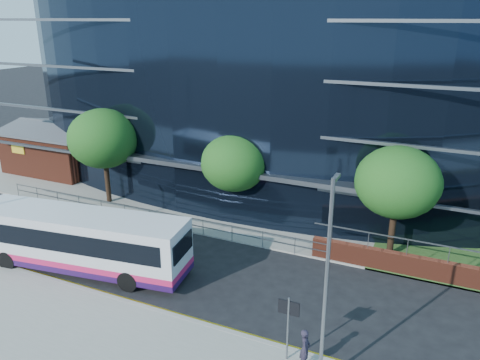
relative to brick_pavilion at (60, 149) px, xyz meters
The scene contains 15 objects.
ground 25.88m from the brick_pavilion, 31.53° to the right, with size 200.00×200.00×0.00m, color black.
kerb 26.41m from the brick_pavilion, 33.38° to the right, with size 80.00×0.25×0.16m, color gray.
yellow_line_outer 26.31m from the brick_pavilion, 33.02° to the right, with size 80.00×0.08×0.01m, color gold.
yellow_line_inner 26.23m from the brick_pavilion, 32.74° to the right, with size 80.00×0.08×0.01m, color gold.
far_forecourt 16.30m from the brick_pavilion, ahead, with size 50.00×8.00×0.10m, color gray.
glass_office 20.37m from the brick_pavilion, 22.21° to the left, with size 44.00×23.10×16.00m.
brick_pavilion is the anchor object (origin of this frame).
guard_railings 15.48m from the brick_pavilion, 24.90° to the right, with size 24.00×0.05×1.10m.
street_sign 30.49m from the brick_pavilion, 29.65° to the right, with size 0.85×0.09×2.80m.
tree_far_a 10.48m from the brick_pavilion, 26.55° to the right, with size 4.95×4.95×6.98m.
tree_far_b 19.55m from the brick_pavilion, 11.88° to the right, with size 4.29×4.29×6.05m.
tree_far_c 29.46m from the brick_pavilion, ahead, with size 4.62×4.62×6.51m.
streetlight_east 32.19m from the brick_pavilion, 29.24° to the right, with size 0.15×0.77×8.00m.
city_bus 19.05m from the brick_pavilion, 42.11° to the right, with size 12.18×4.32×3.23m.
pedestrian 31.23m from the brick_pavilion, 29.17° to the right, with size 0.60×0.40×1.65m, color #231E2E.
Camera 1 is at (9.12, -16.19, 12.98)m, focal length 35.00 mm.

